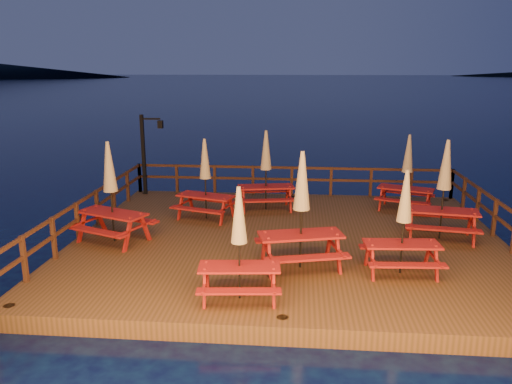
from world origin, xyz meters
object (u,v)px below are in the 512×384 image
lamp_post (147,147)px  picnic_table_1 (239,242)px  picnic_table_2 (404,221)px  picnic_table_0 (444,188)px

lamp_post → picnic_table_1: bearing=-62.1°
lamp_post → picnic_table_2: size_ratio=1.21×
picnic_table_2 → lamp_post: bearing=136.6°
lamp_post → picnic_table_0: bearing=-23.6°
picnic_table_0 → picnic_table_1: bearing=-132.2°
lamp_post → picnic_table_2: 10.55m
picnic_table_1 → picnic_table_2: size_ratio=0.97×
picnic_table_0 → picnic_table_1: picnic_table_0 is taller
picnic_table_2 → picnic_table_0: bearing=54.9°
lamp_post → picnic_table_1: (4.46, -8.40, -0.54)m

